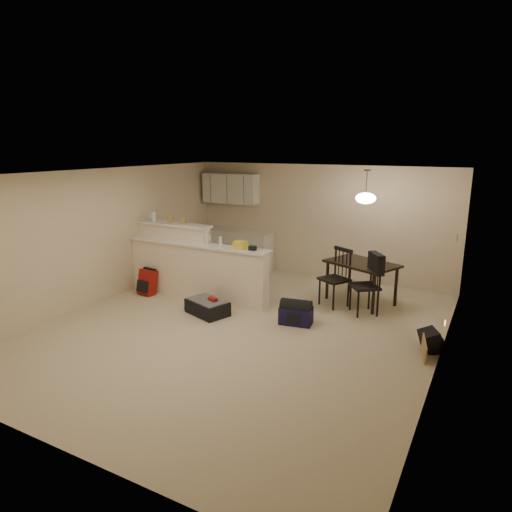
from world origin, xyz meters
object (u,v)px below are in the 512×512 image
Objects in this scene: dining_chair_near at (334,278)px; red_backpack at (148,282)px; dining_chair_far at (365,285)px; suitcase at (207,307)px; pendant_lamp at (366,198)px; black_daypack at (431,341)px; navy_duffel at (296,316)px; dining_table at (362,267)px.

dining_chair_near reaches higher than red_backpack.
dining_chair_far is (0.60, -0.14, -0.01)m from dining_chair_near.
suitcase is 1.48× the size of red_backpack.
pendant_lamp reaches higher than black_daypack.
navy_duffel is at bearing -77.07° from dining_chair_far.
pendant_lamp is 1.56m from dining_chair_near.
dining_chair_near is at bearing 58.37° from suitcase.
dining_chair_far is 4.22m from red_backpack.
red_backpack is 3.24m from navy_duffel.
dining_chair_near reaches higher than black_daypack.
dining_chair_far reaches higher than suitcase.
pendant_lamp is 2.84m from black_daypack.
dining_table is at bearing 16.00° from black_daypack.
suitcase is 1.59m from navy_duffel.
pendant_lamp is 1.57m from dining_chair_far.
dining_chair_near is (-0.39, -0.41, -1.45)m from pendant_lamp.
navy_duffel is 1.59× the size of black_daypack.
dining_chair_near is at bearing -133.04° from pendant_lamp.
pendant_lamp reaches higher than red_backpack.
black_daypack is at bearing 14.13° from dining_chair_far.
black_daypack is at bearing -24.02° from dining_table.
dining_chair_far is at bearing -46.09° from dining_table.
dining_chair_far reaches higher than red_backpack.
dining_table is 2.75× the size of navy_duffel.
pendant_lamp is 0.58× the size of dining_chair_far.
red_backpack is at bearing -135.73° from dining_table.
dining_chair_far reaches higher than dining_table.
black_daypack is (2.13, 0.00, 0.00)m from navy_duffel.
pendant_lamp is at bearing 58.45° from navy_duffel.
dining_chair_near is at bearing 68.18° from navy_duffel.
navy_duffel is 2.13m from black_daypack.
pendant_lamp reaches higher than dining_table.
pendant_lamp is 4.52m from red_backpack.
dining_chair_far is 3.17× the size of black_daypack.
dining_table is 2.96m from suitcase.
dining_chair_near is (-0.39, -0.41, -0.15)m from dining_table.
suitcase is at bearing -177.59° from navy_duffel.
suitcase is 3.70m from black_daypack.
dining_table is at bearing 164.24° from dining_chair_far.
navy_duffel reaches higher than suitcase.
black_daypack is at bearing 24.21° from suitcase.
dining_table is 4.20m from red_backpack.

